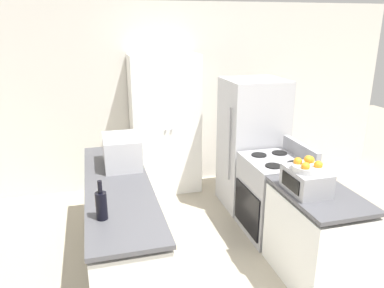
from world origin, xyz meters
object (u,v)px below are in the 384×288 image
(microwave, at_px, (122,151))
(wine_bottle, at_px, (101,205))
(fruit_bowl, at_px, (308,166))
(stove, at_px, (274,196))
(toaster_oven, at_px, (306,181))
(pantry_cabinet, at_px, (165,125))
(refrigerator, at_px, (252,144))

(microwave, height_order, wine_bottle, same)
(fruit_bowl, bearing_deg, wine_bottle, -179.93)
(microwave, relative_size, wine_bottle, 1.63)
(stove, distance_m, toaster_oven, 0.98)
(pantry_cabinet, relative_size, toaster_oven, 4.71)
(pantry_cabinet, distance_m, wine_bottle, 2.49)
(stove, xyz_separation_m, microwave, (-1.65, 0.27, 0.60))
(stove, bearing_deg, wine_bottle, -156.52)
(pantry_cabinet, bearing_deg, microwave, -120.07)
(pantry_cabinet, height_order, fruit_bowl, pantry_cabinet)
(pantry_cabinet, distance_m, fruit_bowl, 2.44)
(wine_bottle, height_order, toaster_oven, wine_bottle)
(pantry_cabinet, distance_m, microwave, 1.40)
(microwave, bearing_deg, toaster_oven, -35.50)
(refrigerator, distance_m, microwave, 1.77)
(refrigerator, height_order, microwave, refrigerator)
(pantry_cabinet, xyz_separation_m, microwave, (-0.70, -1.21, 0.09))
(pantry_cabinet, relative_size, refrigerator, 1.16)
(stove, relative_size, fruit_bowl, 3.92)
(microwave, bearing_deg, pantry_cabinet, 59.93)
(stove, relative_size, microwave, 2.04)
(wine_bottle, distance_m, toaster_oven, 1.76)
(refrigerator, relative_size, fruit_bowl, 6.20)
(stove, bearing_deg, fruit_bowl, -100.41)
(fruit_bowl, bearing_deg, stove, 79.59)
(microwave, bearing_deg, stove, -9.16)
(fruit_bowl, bearing_deg, microwave, 143.93)
(pantry_cabinet, xyz_separation_m, fruit_bowl, (0.79, -2.30, 0.18))
(microwave, bearing_deg, refrigerator, 15.98)
(pantry_cabinet, xyz_separation_m, stove, (0.94, -1.48, -0.51))
(pantry_cabinet, bearing_deg, refrigerator, -36.40)
(toaster_oven, distance_m, fruit_bowl, 0.15)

